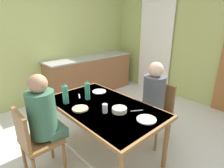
# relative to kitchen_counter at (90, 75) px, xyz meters

# --- Properties ---
(ground_plane) EXTENTS (6.55, 6.55, 0.00)m
(ground_plane) POSITION_rel_kitchen_counter_xyz_m (1.72, -1.11, -0.45)
(ground_plane) COLOR silver
(wall_back) EXTENTS (4.31, 0.10, 2.62)m
(wall_back) POSITION_rel_kitchen_counter_xyz_m (1.72, 1.41, 0.86)
(wall_back) COLOR tan
(wall_back) RESTS_ON ground_plane
(wall_left) EXTENTS (0.10, 3.78, 2.62)m
(wall_left) POSITION_rel_kitchen_counter_xyz_m (-0.33, -0.48, 0.86)
(wall_left) COLOR tan
(wall_left) RESTS_ON ground_plane
(curtain_panel) EXTENTS (0.90, 0.03, 2.20)m
(curtain_panel) POSITION_rel_kitchen_counter_xyz_m (0.92, 1.31, 0.65)
(curtain_panel) COLOR white
(curtain_panel) RESTS_ON ground_plane
(kitchen_counter) EXTENTS (0.61, 2.20, 0.91)m
(kitchen_counter) POSITION_rel_kitchen_counter_xyz_m (0.00, 0.00, 0.00)
(kitchen_counter) COLOR brown
(kitchen_counter) RESTS_ON ground_plane
(dining_table) EXTENTS (1.53, 0.90, 0.72)m
(dining_table) POSITION_rel_kitchen_counter_xyz_m (1.94, -1.21, 0.21)
(dining_table) COLOR brown
(dining_table) RESTS_ON ground_plane
(chair_near_diner) EXTENTS (0.40, 0.40, 0.87)m
(chair_near_diner) POSITION_rel_kitchen_counter_xyz_m (1.73, -2.01, 0.05)
(chair_near_diner) COLOR brown
(chair_near_diner) RESTS_ON ground_plane
(chair_far_diner) EXTENTS (0.40, 0.40, 0.87)m
(chair_far_diner) POSITION_rel_kitchen_counter_xyz_m (2.22, -0.41, 0.05)
(chair_far_diner) COLOR brown
(chair_far_diner) RESTS_ON ground_plane
(person_near_diner) EXTENTS (0.30, 0.37, 0.77)m
(person_near_diner) POSITION_rel_kitchen_counter_xyz_m (1.73, -1.87, 0.33)
(person_near_diner) COLOR #416951
(person_near_diner) RESTS_ON ground_plane
(person_far_diner) EXTENTS (0.30, 0.37, 0.77)m
(person_far_diner) POSITION_rel_kitchen_counter_xyz_m (2.22, -0.54, 0.33)
(person_far_diner) COLOR #555557
(person_far_diner) RESTS_ON ground_plane
(water_bottle_green_near) EXTENTS (0.07, 0.07, 0.27)m
(water_bottle_green_near) POSITION_rel_kitchen_counter_xyz_m (1.57, -1.51, 0.40)
(water_bottle_green_near) COLOR #328767
(water_bottle_green_near) RESTS_ON dining_table
(water_bottle_green_far) EXTENTS (0.07, 0.07, 0.26)m
(water_bottle_green_far) POSITION_rel_kitchen_counter_xyz_m (1.65, -1.24, 0.40)
(water_bottle_green_far) COLOR #348D6E
(water_bottle_green_far) RESTS_ON dining_table
(serving_bowl_center) EXTENTS (0.17, 0.17, 0.05)m
(serving_bowl_center) POSITION_rel_kitchen_counter_xyz_m (2.20, -1.18, 0.30)
(serving_bowl_center) COLOR #EAE7C6
(serving_bowl_center) RESTS_ON dining_table
(dinner_plate_near_left) EXTENTS (0.21, 0.21, 0.01)m
(dinner_plate_near_left) POSITION_rel_kitchen_counter_xyz_m (2.52, -1.09, 0.28)
(dinner_plate_near_left) COLOR white
(dinner_plate_near_left) RESTS_ON dining_table
(dinner_plate_near_right) EXTENTS (0.20, 0.20, 0.01)m
(dinner_plate_near_right) POSITION_rel_kitchen_counter_xyz_m (1.55, -0.96, 0.28)
(dinner_plate_near_right) COLOR white
(dinner_plate_near_right) RESTS_ON dining_table
(drinking_glass_by_near_diner) EXTENTS (0.06, 0.06, 0.11)m
(drinking_glass_by_near_diner) POSITION_rel_kitchen_counter_xyz_m (2.09, -1.31, 0.33)
(drinking_glass_by_near_diner) COLOR silver
(drinking_glass_by_near_diner) RESTS_ON dining_table
(bread_plate_sliced) EXTENTS (0.19, 0.19, 0.02)m
(bread_plate_sliced) POSITION_rel_kitchen_counter_xyz_m (1.84, -1.48, 0.28)
(bread_plate_sliced) COLOR #DBB77A
(bread_plate_sliced) RESTS_ON dining_table
(cutlery_knife_near) EXTENTS (0.14, 0.09, 0.00)m
(cutlery_knife_near) POSITION_rel_kitchen_counter_xyz_m (1.49, -1.27, 0.28)
(cutlery_knife_near) COLOR silver
(cutlery_knife_near) RESTS_ON dining_table
(cutlery_fork_near) EXTENTS (0.09, 0.14, 0.00)m
(cutlery_fork_near) POSITION_rel_kitchen_counter_xyz_m (2.32, -1.00, 0.28)
(cutlery_fork_near) COLOR silver
(cutlery_fork_near) RESTS_ON dining_table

